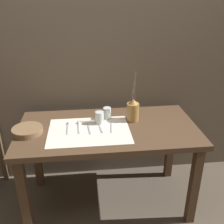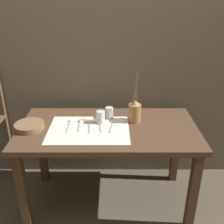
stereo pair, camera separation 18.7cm
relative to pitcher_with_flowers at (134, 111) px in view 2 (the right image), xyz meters
The scene contains 13 objects.
ground_plane 0.81m from the pitcher_with_flowers, 156.12° to the right, with size 12.00×12.00×0.00m, color brown.
stone_wall_back 0.58m from the pitcher_with_flowers, 119.14° to the left, with size 7.00×0.06×2.40m.
wooden_table 0.28m from the pitcher_with_flowers, 156.12° to the right, with size 1.31×0.67×0.70m.
linen_cloth 0.37m from the pitcher_with_flowers, 158.53° to the right, with size 0.58×0.42×0.00m.
pitcher_with_flowers is the anchor object (origin of this frame).
wooden_bowl 0.78m from the pitcher_with_flowers, behind, with size 0.21×0.21×0.04m.
glass_tumbler_near 0.26m from the pitcher_with_flowers, behind, with size 0.06×0.06×0.09m.
glass_tumbler_far 0.20m from the pitcher_with_flowers, 164.85° to the left, with size 0.06×0.06×0.09m.
spoon_outer 0.50m from the pitcher_with_flowers, behind, with size 0.02×0.18×0.02m.
spoon_inner 0.42m from the pitcher_with_flowers, behind, with size 0.02×0.18×0.02m.
fork_inner 0.36m from the pitcher_with_flowers, 162.28° to the right, with size 0.02×0.16×0.00m.
knife_center 0.28m from the pitcher_with_flowers, 159.08° to the right, with size 0.03×0.16×0.00m.
fork_outer 0.22m from the pitcher_with_flowers, 149.88° to the right, with size 0.03×0.16×0.00m.
Camera 2 is at (0.03, -1.70, 1.60)m, focal length 42.00 mm.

